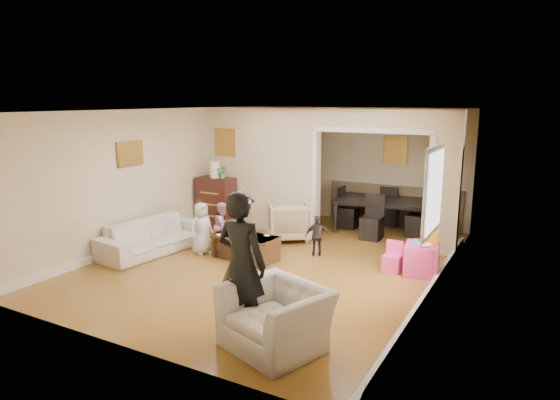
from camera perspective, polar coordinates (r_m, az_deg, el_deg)
The scene contains 27 objects.
floor at distance 8.71m, azimuth -0.64°, elevation -7.01°, with size 7.00×7.00×0.00m, color #AD772C.
partition_left at distance 10.61m, azimuth -2.35°, elevation 3.58°, with size 2.75×0.18×2.60m, color beige.
partition_right at distance 9.25m, azimuth 18.55°, elevation 1.78°, with size 0.55×0.18×2.60m, color beige.
partition_header at distance 9.47m, azimuth 10.70°, elevation 9.26°, with size 2.22×0.18×0.35m, color beige.
window_pane at distance 7.03m, azimuth 17.43°, elevation 0.96°, with size 0.03×0.95×1.10m, color white.
framed_art_partition at distance 10.91m, azimuth -6.39°, elevation 6.65°, with size 0.45×0.03×0.55m, color brown.
framed_art_sofa_wall at distance 9.50m, azimuth -16.97°, elevation 5.18°, with size 0.03×0.55×0.40m, color brown.
framed_art_alcove at distance 11.08m, azimuth 13.23°, elevation 5.72°, with size 0.45×0.03×0.55m, color brown.
sofa at distance 9.38m, azimuth -14.42°, elevation -4.10°, with size 2.07×0.81×0.60m, color beige.
armchair_back at distance 9.88m, azimuth 1.04°, elevation -2.46°, with size 0.81×0.83×0.76m, color tan.
armchair_front at distance 5.72m, azimuth -0.52°, elevation -13.50°, with size 1.10×0.96×0.72m, color beige.
dresser at distance 10.88m, azimuth -7.44°, elevation -0.29°, with size 0.80×0.45×1.11m, color #351510.
table_lamp at distance 10.76m, azimuth -7.54°, elevation 3.53°, with size 0.22×0.22×0.36m, color #FCE8CD.
potted_plant at distance 10.64m, azimuth -6.66°, elevation 3.29°, with size 0.26×0.23×0.29m, color #366E31.
coffee_table at distance 8.77m, azimuth -4.01°, elevation -5.45°, with size 1.14×0.57×0.43m, color #3A2312.
coffee_cup at distance 8.61m, azimuth -3.65°, elevation -3.97°, with size 0.10×0.10×0.10m, color silver.
play_table at distance 8.30m, azimuth 16.08°, elevation -6.64°, with size 0.52×0.52×0.50m, color #FF439C.
cereal_box at distance 8.26m, azimuth 17.21°, elevation -3.90°, with size 0.20×0.07×0.30m, color yellow.
cyan_cup at distance 8.19m, azimuth 15.43°, elevation -4.72°, with size 0.08×0.08×0.08m, color #2AC8D5.
toy_block at distance 8.35m, azimuth 15.57°, elevation -4.51°, with size 0.08×0.06×0.05m, color red.
play_bowl at distance 8.09m, azimuth 16.35°, elevation -5.06°, with size 0.22×0.22×0.05m, color silver.
dining_table at distance 10.67m, azimuth 11.69°, elevation -1.80°, with size 1.99×1.11×0.70m, color black.
adult_person at distance 5.83m, azimuth -4.48°, elevation -7.43°, with size 0.65×0.42×1.77m, color black.
child_kneel_a at distance 9.06m, azimuth -9.08°, elevation -3.27°, with size 0.47×0.30×0.96m, color beige.
child_kneel_b at distance 9.33m, azimuth -6.66°, elevation -2.96°, with size 0.43×0.34×0.89m, color #C67C8B.
child_toddler at distance 8.88m, azimuth 4.34°, elevation -4.16°, with size 0.44×0.18×0.75m, color black.
craft_papers at distance 8.71m, azimuth -4.26°, elevation -4.11°, with size 0.89×0.46×0.00m.
Camera 1 is at (4.06, -7.19, 2.79)m, focal length 31.56 mm.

